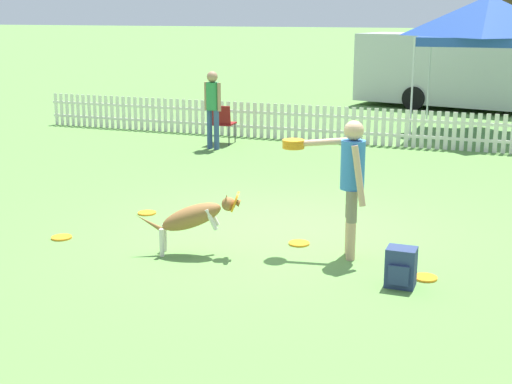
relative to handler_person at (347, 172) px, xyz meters
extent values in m
plane|color=#5B8C42|center=(-0.94, 0.66, -1.03)|extent=(240.00, 240.00, 0.00)
cylinder|color=tan|center=(0.09, -0.09, -0.80)|extent=(0.11, 0.11, 0.46)
cylinder|color=#7A705B|center=(0.09, -0.09, -0.38)|extent=(0.12, 0.12, 0.37)
cylinder|color=tan|center=(0.03, 0.10, -0.80)|extent=(0.11, 0.11, 0.46)
cylinder|color=#7A705B|center=(0.03, 0.10, -0.38)|extent=(0.12, 0.12, 0.37)
cylinder|color=#3372BF|center=(0.06, 0.00, 0.09)|extent=(0.35, 0.35, 0.57)
sphere|color=tan|center=(0.06, 0.00, 0.48)|extent=(0.23, 0.23, 0.23)
cylinder|color=tan|center=(0.18, -0.18, 0.00)|extent=(0.21, 0.13, 0.69)
cylinder|color=tan|center=(-0.32, 0.09, 0.31)|extent=(0.69, 0.22, 0.14)
cylinder|color=orange|center=(-0.66, 0.02, 0.24)|extent=(0.26, 0.26, 0.02)
cylinder|color=orange|center=(-0.66, 0.02, 0.26)|extent=(0.26, 0.26, 0.02)
cylinder|color=orange|center=(-0.66, 0.02, 0.29)|extent=(0.26, 0.26, 0.02)
cylinder|color=orange|center=(-0.66, 0.02, 0.32)|extent=(0.26, 0.26, 0.02)
ellipsoid|color=olive|center=(-1.72, -0.57, -0.56)|extent=(0.83, 0.51, 0.49)
ellipsoid|color=silver|center=(-1.72, -0.57, -0.61)|extent=(0.44, 0.27, 0.23)
sphere|color=olive|center=(-1.30, -0.44, -0.40)|extent=(0.17, 0.17, 0.17)
cone|color=olive|center=(-1.23, -0.41, -0.37)|extent=(0.16, 0.13, 0.13)
cylinder|color=orange|center=(-1.23, -0.41, -0.37)|extent=(0.19, 0.28, 0.25)
cone|color=olive|center=(-1.34, -0.40, -0.33)|extent=(0.05, 0.05, 0.07)
cone|color=olive|center=(-1.31, -0.49, -0.33)|extent=(0.05, 0.05, 0.07)
cylinder|color=silver|center=(-2.09, -0.58, -0.86)|extent=(0.06, 0.06, 0.34)
cylinder|color=silver|center=(-2.03, -0.77, -0.86)|extent=(0.06, 0.06, 0.34)
cylinder|color=silver|center=(-1.52, -0.41, -0.57)|extent=(0.17, 0.10, 0.27)
cylinder|color=silver|center=(-1.47, -0.58, -0.57)|extent=(0.17, 0.10, 0.27)
cone|color=olive|center=(-2.21, -0.72, -0.64)|extent=(0.35, 0.17, 0.24)
cylinder|color=orange|center=(-0.64, 0.23, -1.01)|extent=(0.26, 0.26, 0.02)
cylinder|color=orange|center=(-3.55, -0.61, -1.01)|extent=(0.26, 0.26, 0.02)
cylinder|color=orange|center=(-3.09, 0.78, -1.01)|extent=(0.26, 0.26, 0.02)
cylinder|color=orange|center=(1.00, -0.42, -1.01)|extent=(0.26, 0.26, 0.02)
cube|color=navy|center=(0.78, -0.72, -0.81)|extent=(0.31, 0.25, 0.42)
cube|color=navy|center=(0.78, -0.87, -0.86)|extent=(0.22, 0.04, 0.21)
cube|color=silver|center=(-0.94, 7.31, -0.79)|extent=(16.94, 0.04, 0.06)
cube|color=silver|center=(-0.94, 7.31, -0.45)|extent=(16.94, 0.04, 0.06)
cube|color=silver|center=(-9.33, 7.31, -0.63)|extent=(0.09, 0.02, 0.80)
cube|color=silver|center=(-9.17, 7.31, -0.63)|extent=(0.09, 0.02, 0.80)
cube|color=silver|center=(-9.00, 7.31, -0.63)|extent=(0.09, 0.02, 0.80)
cube|color=silver|center=(-8.84, 7.31, -0.63)|extent=(0.09, 0.02, 0.80)
cube|color=silver|center=(-8.67, 7.31, -0.63)|extent=(0.09, 0.02, 0.80)
cube|color=silver|center=(-8.51, 7.31, -0.63)|extent=(0.09, 0.02, 0.80)
cube|color=silver|center=(-8.35, 7.31, -0.63)|extent=(0.09, 0.02, 0.80)
cube|color=silver|center=(-8.18, 7.31, -0.63)|extent=(0.09, 0.02, 0.80)
cube|color=silver|center=(-8.02, 7.31, -0.63)|extent=(0.09, 0.02, 0.80)
cube|color=silver|center=(-7.85, 7.31, -0.63)|extent=(0.09, 0.02, 0.80)
cube|color=silver|center=(-7.69, 7.31, -0.63)|extent=(0.09, 0.02, 0.80)
cube|color=silver|center=(-7.52, 7.31, -0.63)|extent=(0.09, 0.02, 0.80)
cube|color=silver|center=(-7.36, 7.31, -0.63)|extent=(0.09, 0.02, 0.80)
cube|color=silver|center=(-7.19, 7.31, -0.63)|extent=(0.09, 0.02, 0.80)
cube|color=silver|center=(-7.03, 7.31, -0.63)|extent=(0.09, 0.02, 0.80)
cube|color=silver|center=(-6.87, 7.31, -0.63)|extent=(0.09, 0.02, 0.80)
cube|color=silver|center=(-6.70, 7.31, -0.63)|extent=(0.09, 0.02, 0.80)
cube|color=silver|center=(-6.54, 7.31, -0.63)|extent=(0.09, 0.02, 0.80)
cube|color=silver|center=(-6.37, 7.31, -0.63)|extent=(0.09, 0.02, 0.80)
cube|color=silver|center=(-6.21, 7.31, -0.63)|extent=(0.09, 0.02, 0.80)
cube|color=silver|center=(-6.04, 7.31, -0.63)|extent=(0.09, 0.02, 0.80)
cube|color=silver|center=(-5.88, 7.31, -0.63)|extent=(0.09, 0.02, 0.80)
cube|color=silver|center=(-5.71, 7.31, -0.63)|extent=(0.09, 0.02, 0.80)
cube|color=silver|center=(-5.55, 7.31, -0.63)|extent=(0.09, 0.02, 0.80)
cube|color=silver|center=(-5.38, 7.31, -0.63)|extent=(0.09, 0.02, 0.80)
cube|color=silver|center=(-5.22, 7.31, -0.63)|extent=(0.09, 0.02, 0.80)
cube|color=silver|center=(-5.06, 7.31, -0.63)|extent=(0.09, 0.02, 0.80)
cube|color=silver|center=(-4.89, 7.31, -0.63)|extent=(0.09, 0.02, 0.80)
cube|color=silver|center=(-4.73, 7.31, -0.63)|extent=(0.09, 0.02, 0.80)
cube|color=silver|center=(-4.56, 7.31, -0.63)|extent=(0.09, 0.02, 0.80)
cube|color=silver|center=(-4.40, 7.31, -0.63)|extent=(0.09, 0.02, 0.80)
cube|color=silver|center=(-4.23, 7.31, -0.63)|extent=(0.09, 0.02, 0.80)
cube|color=silver|center=(-4.07, 7.31, -0.63)|extent=(0.09, 0.02, 0.80)
cube|color=silver|center=(-3.90, 7.31, -0.63)|extent=(0.09, 0.02, 0.80)
cube|color=silver|center=(-3.74, 7.31, -0.63)|extent=(0.09, 0.02, 0.80)
cube|color=silver|center=(-3.58, 7.31, -0.63)|extent=(0.09, 0.02, 0.80)
cube|color=silver|center=(-3.41, 7.31, -0.63)|extent=(0.09, 0.02, 0.80)
cube|color=silver|center=(-3.25, 7.31, -0.63)|extent=(0.09, 0.02, 0.80)
cube|color=silver|center=(-3.08, 7.31, -0.63)|extent=(0.09, 0.02, 0.80)
cube|color=silver|center=(-2.92, 7.31, -0.63)|extent=(0.09, 0.02, 0.80)
cube|color=silver|center=(-2.75, 7.31, -0.63)|extent=(0.09, 0.02, 0.80)
cube|color=silver|center=(-2.59, 7.31, -0.63)|extent=(0.09, 0.02, 0.80)
cube|color=silver|center=(-2.42, 7.31, -0.63)|extent=(0.09, 0.02, 0.80)
cube|color=silver|center=(-2.26, 7.31, -0.63)|extent=(0.09, 0.02, 0.80)
cube|color=silver|center=(-2.09, 7.31, -0.63)|extent=(0.09, 0.02, 0.80)
cube|color=silver|center=(-1.93, 7.31, -0.63)|extent=(0.09, 0.02, 0.80)
cube|color=silver|center=(-1.77, 7.31, -0.63)|extent=(0.09, 0.02, 0.80)
cube|color=silver|center=(-1.60, 7.31, -0.63)|extent=(0.09, 0.02, 0.80)
cube|color=silver|center=(-1.44, 7.31, -0.63)|extent=(0.09, 0.02, 0.80)
cube|color=silver|center=(-1.27, 7.31, -0.63)|extent=(0.09, 0.02, 0.80)
cube|color=silver|center=(-1.11, 7.31, -0.63)|extent=(0.09, 0.02, 0.80)
cube|color=silver|center=(-0.94, 7.31, -0.63)|extent=(0.09, 0.02, 0.80)
cube|color=silver|center=(-0.78, 7.31, -0.63)|extent=(0.09, 0.02, 0.80)
cube|color=silver|center=(-0.61, 7.31, -0.63)|extent=(0.09, 0.02, 0.80)
cube|color=silver|center=(-0.45, 7.31, -0.63)|extent=(0.09, 0.02, 0.80)
cube|color=silver|center=(-0.29, 7.31, -0.63)|extent=(0.09, 0.02, 0.80)
cube|color=silver|center=(-0.12, 7.31, -0.63)|extent=(0.09, 0.02, 0.80)
cube|color=silver|center=(0.04, 7.31, -0.63)|extent=(0.09, 0.02, 0.80)
cube|color=silver|center=(0.21, 7.31, -0.63)|extent=(0.09, 0.02, 0.80)
cube|color=silver|center=(0.37, 7.31, -0.63)|extent=(0.09, 0.02, 0.80)
cube|color=silver|center=(0.54, 7.31, -0.63)|extent=(0.09, 0.02, 0.80)
cube|color=silver|center=(0.70, 7.31, -0.63)|extent=(0.09, 0.02, 0.80)
cube|color=silver|center=(0.87, 7.31, -0.63)|extent=(0.09, 0.02, 0.80)
cube|color=silver|center=(1.03, 7.31, -0.63)|extent=(0.09, 0.02, 0.80)
cube|color=silver|center=(1.20, 7.31, -0.63)|extent=(0.09, 0.02, 0.80)
cube|color=silver|center=(1.36, 7.31, -0.63)|extent=(0.09, 0.02, 0.80)
cube|color=silver|center=(1.52, 7.31, -0.63)|extent=(0.09, 0.02, 0.80)
cylinder|color=#333338|center=(-4.09, 6.55, -0.81)|extent=(0.02, 0.02, 0.44)
cylinder|color=#333338|center=(-4.51, 6.52, -0.81)|extent=(0.02, 0.02, 0.44)
cylinder|color=#333338|center=(-4.06, 6.13, -0.81)|extent=(0.02, 0.02, 0.44)
cylinder|color=#333338|center=(-4.48, 6.10, -0.81)|extent=(0.02, 0.02, 0.44)
cube|color=maroon|center=(-4.28, 6.33, -0.58)|extent=(0.53, 0.53, 0.03)
cube|color=maroon|center=(-4.27, 6.10, -0.37)|extent=(0.50, 0.12, 0.42)
cylinder|color=silver|center=(-0.51, 8.20, 0.11)|extent=(0.04, 0.04, 2.27)
cylinder|color=silver|center=(-0.51, 11.04, 0.11)|extent=(0.04, 0.04, 2.27)
cube|color=#23479E|center=(0.92, 9.62, 1.15)|extent=(2.84, 2.84, 0.20)
pyramid|color=#23479E|center=(0.92, 9.62, 1.70)|extent=(2.84, 2.84, 0.91)
cylinder|color=#334C7A|center=(-4.14, 5.65, -0.61)|extent=(0.11, 0.11, 0.83)
cylinder|color=#334C7A|center=(-4.31, 5.69, -0.61)|extent=(0.11, 0.11, 0.83)
cylinder|color=#2D8447|center=(-4.22, 5.67, 0.09)|extent=(0.27, 0.27, 0.57)
sphere|color=tan|center=(-4.22, 5.67, 0.49)|extent=(0.23, 0.23, 0.23)
cylinder|color=tan|center=(-4.06, 5.63, 0.08)|extent=(0.08, 0.08, 0.59)
cylinder|color=tan|center=(-4.39, 5.71, 0.08)|extent=(0.08, 0.08, 0.59)
cube|color=#B7B7B7|center=(-0.33, 14.22, 0.14)|extent=(5.61, 3.16, 2.02)
cylinder|color=black|center=(-0.75, 15.36, -0.69)|extent=(0.70, 0.33, 0.68)
cylinder|color=black|center=(-1.21, 13.39, -0.69)|extent=(0.70, 0.33, 0.68)
cylinder|color=#4C3823|center=(0.91, 23.12, 1.21)|extent=(0.50, 0.50, 4.47)
camera|label=1|loc=(1.84, -7.87, 1.80)|focal=50.00mm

